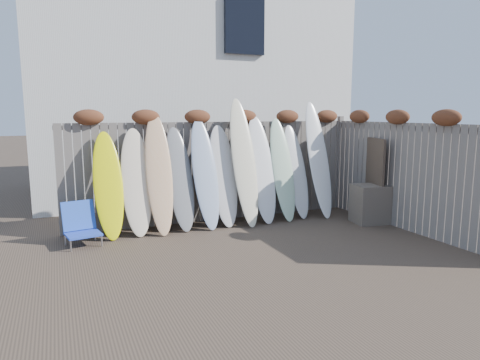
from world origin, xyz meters
name	(u,v)px	position (x,y,z in m)	size (l,w,h in m)	color
ground	(271,255)	(0.00, 0.00, 0.00)	(80.00, 80.00, 0.00)	#493A2D
back_fence	(219,162)	(0.06, 2.39, 1.18)	(6.05, 0.28, 2.24)	slate
right_fence	(410,170)	(2.99, 0.25, 1.14)	(0.28, 4.40, 2.24)	slate
house	(183,76)	(0.50, 6.50, 3.20)	(8.50, 5.50, 6.33)	silver
beach_chair	(81,225)	(-2.66, 1.75, 0.33)	(0.62, 0.65, 0.71)	blue
wooden_crate	(370,204)	(2.72, 0.96, 0.38)	(0.66, 0.55, 0.76)	#4A4237
lattice_panel	(371,179)	(2.94, 1.23, 0.84)	(0.05, 1.12, 1.68)	#362E21
surfboard_0	(108,185)	(-2.17, 1.98, 0.93)	(0.50, 0.07, 1.94)	#F6F607
surfboard_1	(136,182)	(-1.67, 2.01, 0.96)	(0.54, 0.07, 1.99)	#FFE9C8
surfboard_2	(159,174)	(-1.27, 1.96, 1.09)	(0.47, 0.07, 2.26)	#D9BE81
surfboard_3	(180,179)	(-0.87, 2.01, 0.96)	(0.50, 0.07, 2.00)	slate
surfboard_4	(205,174)	(-0.40, 1.95, 1.04)	(0.48, 0.07, 2.16)	#9AADCD
surfboard_5	(223,176)	(-0.01, 1.99, 0.97)	(0.53, 0.07, 2.02)	silver
surfboard_6	(244,162)	(0.39, 1.91, 1.24)	(0.48, 0.07, 2.58)	#F6ECC6
surfboard_7	(262,169)	(0.79, 1.95, 1.06)	(0.54, 0.07, 2.21)	white
surfboard_8	(283,169)	(1.27, 1.94, 1.04)	(0.46, 0.07, 2.16)	#BBDEBB
surfboard_9	(296,171)	(1.63, 2.00, 0.97)	(0.47, 0.07, 2.01)	silver
surfboard_10	(318,159)	(2.11, 1.91, 1.21)	(0.47, 0.07, 2.52)	white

